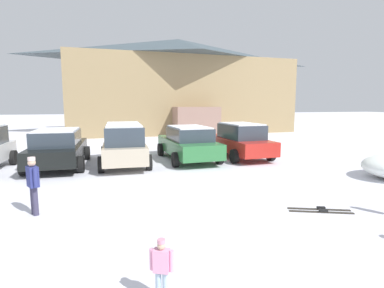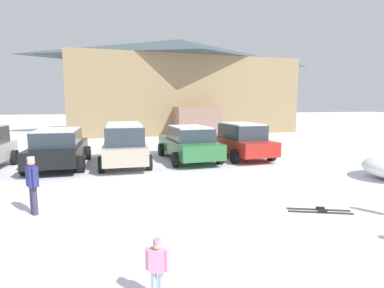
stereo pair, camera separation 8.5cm
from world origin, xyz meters
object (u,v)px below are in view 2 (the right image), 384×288
at_px(parked_black_sedan, 59,148).
at_px(ski_lodge, 180,85).
at_px(parked_red_sedan, 240,140).
at_px(skier_teen_in_navy_coat, 32,182).
at_px(skier_child_in_pink_snowsuit, 157,267).
at_px(pair_of_skis, 320,211).
at_px(parked_green_coupe, 189,143).
at_px(parked_beige_suv, 124,143).

bearing_deg(parked_black_sedan, ski_lodge, 60.80).
distance_m(parked_red_sedan, skier_teen_in_navy_coat, 9.97).
bearing_deg(skier_child_in_pink_snowsuit, pair_of_skis, 28.80).
bearing_deg(parked_black_sedan, parked_green_coupe, 1.21).
bearing_deg(ski_lodge, parked_red_sedan, -91.00).
distance_m(parked_beige_suv, skier_child_in_pink_snowsuit, 9.55).
height_order(parked_black_sedan, pair_of_skis, parked_black_sedan).
bearing_deg(parked_red_sedan, parked_beige_suv, -175.47).
bearing_deg(parked_beige_suv, skier_child_in_pink_snowsuit, -89.28).
bearing_deg(pair_of_skis, ski_lodge, 86.48).
distance_m(parked_green_coupe, skier_child_in_pink_snowsuit, 10.30).
bearing_deg(parked_green_coupe, pair_of_skis, -78.52).
bearing_deg(ski_lodge, skier_child_in_pink_snowsuit, -102.93).
distance_m(parked_black_sedan, skier_teen_in_navy_coat, 5.81).
distance_m(parked_beige_suv, parked_red_sedan, 5.65).
bearing_deg(ski_lodge, pair_of_skis, -93.52).
relative_size(ski_lodge, parked_beige_suv, 4.62).
height_order(parked_beige_suv, skier_child_in_pink_snowsuit, parked_beige_suv).
xyz_separation_m(ski_lodge, pair_of_skis, (-1.40, -22.74, -4.40)).
bearing_deg(ski_lodge, parked_beige_suv, -110.68).
bearing_deg(parked_beige_suv, skier_teen_in_navy_coat, -112.75).
xyz_separation_m(skier_teen_in_navy_coat, skier_child_in_pink_snowsuit, (2.45, -3.98, -0.29)).
xyz_separation_m(parked_red_sedan, skier_child_in_pink_snowsuit, (-5.51, -9.98, -0.35)).
height_order(parked_black_sedan, parked_green_coupe, parked_green_coupe).
relative_size(parked_black_sedan, parked_beige_suv, 1.01).
relative_size(parked_black_sedan, parked_red_sedan, 0.97).
height_order(parked_green_coupe, pair_of_skis, parked_green_coupe).
bearing_deg(skier_child_in_pink_snowsuit, ski_lodge, 77.07).
distance_m(ski_lodge, pair_of_skis, 23.20).
distance_m(parked_beige_suv, pair_of_skis, 8.48).
height_order(ski_lodge, parked_green_coupe, ski_lodge).
distance_m(skier_teen_in_navy_coat, skier_child_in_pink_snowsuit, 4.68).
distance_m(parked_red_sedan, pair_of_skis, 7.71).
bearing_deg(skier_child_in_pink_snowsuit, parked_beige_suv, 90.72).
xyz_separation_m(parked_black_sedan, parked_red_sedan, (8.32, 0.21, 0.04)).
height_order(skier_teen_in_navy_coat, skier_child_in_pink_snowsuit, skier_teen_in_navy_coat).
distance_m(parked_green_coupe, pair_of_skis, 7.69).
xyz_separation_m(parked_green_coupe, parked_red_sedan, (2.66, 0.09, 0.03)).
relative_size(parked_black_sedan, pair_of_skis, 3.00).
bearing_deg(skier_teen_in_navy_coat, parked_black_sedan, 93.64).
bearing_deg(skier_child_in_pink_snowsuit, parked_green_coupe, 73.93).
height_order(parked_beige_suv, parked_green_coupe, parked_beige_suv).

